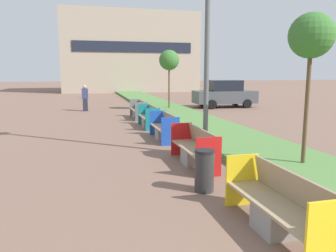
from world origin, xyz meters
name	(u,v)px	position (x,y,z in m)	size (l,w,h in m)	color
planter_grass_strip	(211,129)	(3.20, 12.00, 0.09)	(2.80, 120.00, 0.18)	#568442
building_backdrop	(129,53)	(4.00, 42.64, 4.82)	(16.55, 8.75, 9.64)	tan
bench_yellow_frame	(278,209)	(0.94, 3.63, 0.37)	(0.65, 2.22, 0.94)	gray
bench_red_frame	(195,151)	(0.94, 7.44, 0.37)	(0.65, 2.21, 0.94)	gray
bench_blue_frame	(165,130)	(0.94, 10.74, 0.36)	(0.65, 1.98, 0.94)	gray
bench_teal_frame	(149,119)	(0.94, 13.55, 0.36)	(0.65, 1.91, 0.94)	gray
bench_grey_frame	(139,112)	(0.94, 16.36, 0.36)	(0.65, 1.95, 0.94)	gray
litter_bin	(204,171)	(0.49, 5.54, 0.43)	(0.41, 0.41, 0.86)	#2D2D30
street_lamp_post	(208,9)	(1.55, 8.29, 4.10)	(0.24, 0.44, 7.43)	#56595B
sapling_tree_near	(311,37)	(3.39, 6.34, 3.19)	(1.06, 1.06, 3.76)	brown
sapling_tree_far	(169,60)	(3.39, 19.55, 3.11)	(1.25, 1.25, 3.76)	brown
pedestrian_walking	(85,98)	(-1.77, 20.52, 0.81)	(0.53, 0.24, 1.61)	#232633
parked_car_distant	(225,94)	(7.56, 20.44, 0.91)	(4.27, 2.00, 1.86)	#474C51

